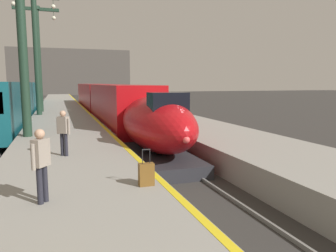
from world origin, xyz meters
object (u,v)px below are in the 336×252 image
highspeed_train_main (108,103)px  station_column_mid (21,21)px  regional_train_adjacent (19,99)px  station_column_distant (38,50)px  passenger_mid_platform (63,129)px  rolling_suitcase (146,174)px  passenger_near_edge (41,160)px  station_column_far (36,44)px

highspeed_train_main → station_column_mid: bearing=-116.0°
regional_train_adjacent → station_column_distant: 6.14m
station_column_distant → passenger_mid_platform: 20.86m
passenger_mid_platform → rolling_suitcase: size_ratio=1.72×
passenger_near_edge → rolling_suitcase: 2.66m
highspeed_train_main → station_column_far: (-5.90, -0.37, 5.04)m
regional_train_adjacent → rolling_suitcase: size_ratio=37.27×
regional_train_adjacent → station_column_far: bearing=-71.7°
rolling_suitcase → highspeed_train_main: bearing=84.0°
station_column_mid → passenger_mid_platform: bearing=-72.2°
regional_train_adjacent → station_column_mid: size_ratio=3.86×
regional_train_adjacent → passenger_near_edge: 28.54m
station_column_mid → passenger_near_edge: (1.10, -9.96, -4.69)m
station_column_mid → passenger_mid_platform: station_column_mid is taller
station_column_distant → passenger_near_edge: 25.50m
passenger_mid_platform → rolling_suitcase: passenger_mid_platform is taller
station_column_distant → rolling_suitcase: station_column_distant is taller
station_column_distant → regional_train_adjacent: bearing=123.5°
station_column_far → regional_train_adjacent: bearing=108.3°
highspeed_train_main → rolling_suitcase: (-2.26, -21.65, -0.57)m
regional_train_adjacent → rolling_suitcase: (5.84, -27.93, -0.77)m
station_column_mid → highspeed_train_main: bearing=64.0°
regional_train_adjacent → passenger_near_edge: (3.30, -28.35, -0.09)m
highspeed_train_main → station_column_distant: 8.21m
passenger_mid_platform → station_column_far: bearing=95.6°
highspeed_train_main → station_column_far: 7.77m
regional_train_adjacent → rolling_suitcase: 28.54m
station_column_mid → station_column_far: (0.00, 11.74, 0.23)m
passenger_near_edge → passenger_mid_platform: 4.82m
regional_train_adjacent → station_column_mid: station_column_mid is taller
passenger_near_edge → rolling_suitcase: size_ratio=1.72×
station_column_distant → station_column_far: bearing=-90.0°
rolling_suitcase → station_column_distant: bearing=98.4°
station_column_mid → station_column_far: bearing=90.0°
station_column_mid → passenger_near_edge: station_column_mid is taller
highspeed_train_main → station_column_distant: size_ratio=4.05×
passenger_near_edge → passenger_mid_platform: bearing=83.3°
regional_train_adjacent → station_column_distant: bearing=-56.5°
station_column_distant → passenger_mid_platform: station_column_distant is taller
station_column_far → rolling_suitcase: bearing=-80.3°
highspeed_train_main → station_column_mid: size_ratio=4.10×
rolling_suitcase → regional_train_adjacent: bearing=101.8°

